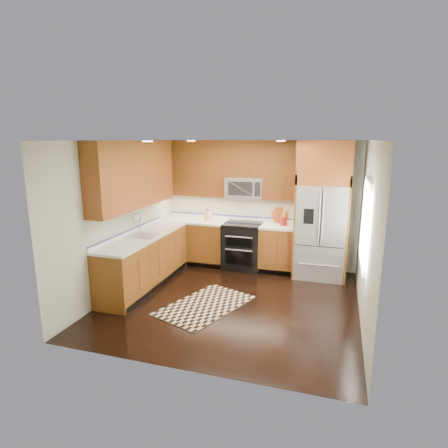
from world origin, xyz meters
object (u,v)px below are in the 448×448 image
(knife_block, at_px, (208,216))
(utensil_crock, at_px, (284,219))
(refrigerator, at_px, (322,211))
(range, at_px, (243,246))
(rug, at_px, (205,305))

(knife_block, xyz_separation_m, utensil_crock, (1.59, 0.03, 0.02))
(refrigerator, bearing_deg, utensil_crock, 171.65)
(refrigerator, height_order, knife_block, refrigerator)
(range, height_order, refrigerator, refrigerator)
(utensil_crock, bearing_deg, refrigerator, -8.35)
(rug, bearing_deg, refrigerator, 69.82)
(refrigerator, relative_size, rug, 1.68)
(rug, distance_m, utensil_crock, 2.48)
(range, distance_m, knife_block, 0.97)
(range, bearing_deg, utensil_crock, 4.96)
(rug, xyz_separation_m, utensil_crock, (0.93, 2.04, 1.06))
(refrigerator, xyz_separation_m, knife_block, (-2.33, 0.08, -0.26))
(knife_block, bearing_deg, refrigerator, -1.95)
(knife_block, relative_size, utensil_crock, 0.69)
(knife_block, bearing_deg, utensil_crock, 1.05)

